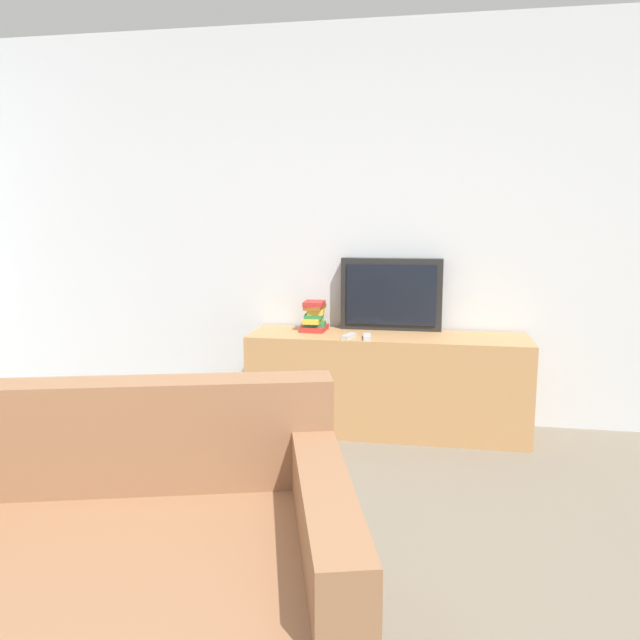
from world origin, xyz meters
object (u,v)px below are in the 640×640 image
(book_stack, at_px, (314,317))
(remote_secondary, at_px, (349,336))
(tv_stand, at_px, (387,383))
(television, at_px, (391,294))
(remote_on_stand, at_px, (367,337))
(couch, at_px, (17,604))

(book_stack, relative_size, remote_secondary, 1.47)
(tv_stand, distance_m, remote_secondary, 0.43)
(television, bearing_deg, remote_on_stand, -109.64)
(tv_stand, height_order, remote_on_stand, remote_on_stand)
(tv_stand, bearing_deg, remote_secondary, -147.41)
(television, xyz_separation_m, book_stack, (-0.49, -0.12, -0.15))
(television, bearing_deg, tv_stand, -91.38)
(television, xyz_separation_m, remote_secondary, (-0.23, -0.34, -0.22))
(couch, bearing_deg, tv_stand, 54.62)
(television, distance_m, remote_on_stand, 0.43)
(television, xyz_separation_m, remote_on_stand, (-0.12, -0.34, -0.22))
(remote_on_stand, bearing_deg, television, 70.36)
(tv_stand, bearing_deg, television, 88.62)
(couch, bearing_deg, remote_on_stand, 56.06)
(remote_secondary, bearing_deg, television, 55.44)
(book_stack, xyz_separation_m, remote_on_stand, (0.37, -0.22, -0.08))
(book_stack, bearing_deg, remote_secondary, -40.34)
(television, distance_m, couch, 2.85)
(remote_on_stand, relative_size, remote_secondary, 1.07)
(television, bearing_deg, book_stack, -165.98)
(book_stack, bearing_deg, tv_stand, -8.29)
(couch, relative_size, book_stack, 9.40)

